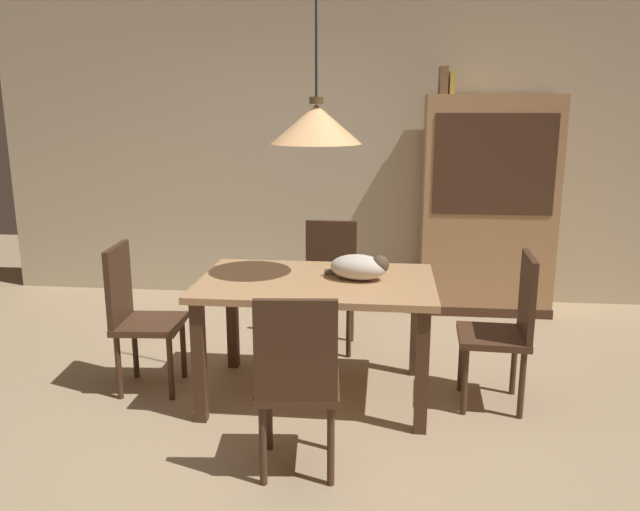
{
  "coord_description": "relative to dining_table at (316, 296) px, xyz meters",
  "views": [
    {
      "loc": [
        0.41,
        -3.16,
        1.77
      ],
      "look_at": [
        -0.0,
        0.67,
        0.85
      ],
      "focal_mm": 35.62,
      "sensor_mm": 36.0,
      "label": 1
    }
  ],
  "objects": [
    {
      "name": "book_brown_thick",
      "position": [
        0.84,
        1.85,
        1.31
      ],
      "size": [
        0.06,
        0.24,
        0.22
      ],
      "primitive_type": "cube",
      "color": "brown",
      "rests_on": "hutch_bookcase"
    },
    {
      "name": "dining_table",
      "position": [
        0.0,
        0.0,
        0.0
      ],
      "size": [
        1.4,
        0.9,
        0.75
      ],
      "color": "tan",
      "rests_on": "ground"
    },
    {
      "name": "hutch_bookcase",
      "position": [
        1.26,
        1.85,
        0.24
      ],
      "size": [
        1.12,
        0.45,
        1.85
      ],
      "color": "tan",
      "rests_on": "ground"
    },
    {
      "name": "chair_right_side",
      "position": [
        1.13,
        -0.0,
        -0.14
      ],
      "size": [
        0.42,
        0.42,
        0.93
      ],
      "color": "#472D1E",
      "rests_on": "ground"
    },
    {
      "name": "ground",
      "position": [
        0.0,
        -0.47,
        -0.65
      ],
      "size": [
        10.0,
        10.0,
        0.0
      ],
      "primitive_type": "plane",
      "color": "tan"
    },
    {
      "name": "book_yellow_short",
      "position": [
        0.91,
        1.85,
        1.29
      ],
      "size": [
        0.04,
        0.2,
        0.18
      ],
      "primitive_type": "cube",
      "color": "gold",
      "rests_on": "hutch_bookcase"
    },
    {
      "name": "chair_far_back",
      "position": [
        0.0,
        0.88,
        -0.14
      ],
      "size": [
        0.4,
        0.4,
        0.93
      ],
      "color": "#472D1E",
      "rests_on": "ground"
    },
    {
      "name": "back_wall",
      "position": [
        0.0,
        2.18,
        0.8
      ],
      "size": [
        6.4,
        0.1,
        2.9
      ],
      "primitive_type": "cube",
      "color": "beige",
      "rests_on": "ground"
    },
    {
      "name": "pendant_lamp",
      "position": [
        -0.0,
        0.0,
        1.01
      ],
      "size": [
        0.52,
        0.52,
        1.3
      ],
      "color": "#E0A86B"
    },
    {
      "name": "cat_sleeping",
      "position": [
        0.26,
        0.03,
        0.18
      ],
      "size": [
        0.4,
        0.28,
        0.16
      ],
      "color": "beige",
      "rests_on": "dining_table"
    },
    {
      "name": "chair_left_side",
      "position": [
        -1.13,
        -0.01,
        -0.14
      ],
      "size": [
        0.43,
        0.43,
        0.93
      ],
      "color": "#472D1E",
      "rests_on": "ground"
    },
    {
      "name": "chair_near_front",
      "position": [
        0.01,
        -0.88,
        -0.14
      ],
      "size": [
        0.44,
        0.44,
        0.93
      ],
      "color": "#472D1E",
      "rests_on": "ground"
    }
  ]
}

